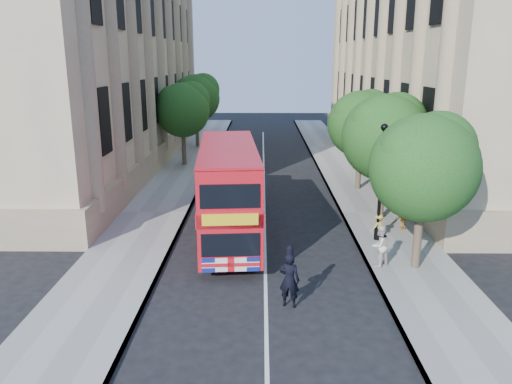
{
  "coord_description": "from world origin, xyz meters",
  "views": [
    {
      "loc": [
        -0.16,
        -14.95,
        7.93
      ],
      "look_at": [
        -0.4,
        5.96,
        2.3
      ],
      "focal_mm": 35.0,
      "sensor_mm": 36.0,
      "label": 1
    }
  ],
  "objects_px": {
    "lamp_post": "(380,187)",
    "box_van": "(232,179)",
    "police_constable": "(289,280)",
    "woman_pedestrian": "(380,246)",
    "double_decker_bus": "(228,190)"
  },
  "relations": [
    {
      "from": "lamp_post",
      "to": "police_constable",
      "type": "xyz_separation_m",
      "value": [
        -4.24,
        -6.0,
        -1.58
      ]
    },
    {
      "from": "double_decker_bus",
      "to": "box_van",
      "type": "height_order",
      "value": "double_decker_bus"
    },
    {
      "from": "police_constable",
      "to": "woman_pedestrian",
      "type": "xyz_separation_m",
      "value": [
        3.64,
        3.09,
        0.01
      ]
    },
    {
      "from": "double_decker_bus",
      "to": "lamp_post",
      "type": "bearing_deg",
      "value": -6.65
    },
    {
      "from": "police_constable",
      "to": "woman_pedestrian",
      "type": "relative_size",
      "value": 1.13
    },
    {
      "from": "woman_pedestrian",
      "to": "police_constable",
      "type": "bearing_deg",
      "value": 5.62
    },
    {
      "from": "woman_pedestrian",
      "to": "box_van",
      "type": "bearing_deg",
      "value": -90.34
    },
    {
      "from": "lamp_post",
      "to": "box_van",
      "type": "distance_m",
      "value": 9.25
    },
    {
      "from": "box_van",
      "to": "woman_pedestrian",
      "type": "distance_m",
      "value": 11.0
    },
    {
      "from": "police_constable",
      "to": "woman_pedestrian",
      "type": "distance_m",
      "value": 4.78
    },
    {
      "from": "box_van",
      "to": "police_constable",
      "type": "height_order",
      "value": "box_van"
    },
    {
      "from": "lamp_post",
      "to": "woman_pedestrian",
      "type": "relative_size",
      "value": 3.12
    },
    {
      "from": "police_constable",
      "to": "woman_pedestrian",
      "type": "height_order",
      "value": "police_constable"
    },
    {
      "from": "lamp_post",
      "to": "box_van",
      "type": "xyz_separation_m",
      "value": [
        -6.8,
        6.17,
        -1.14
      ]
    },
    {
      "from": "box_van",
      "to": "police_constable",
      "type": "bearing_deg",
      "value": -75.53
    }
  ]
}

